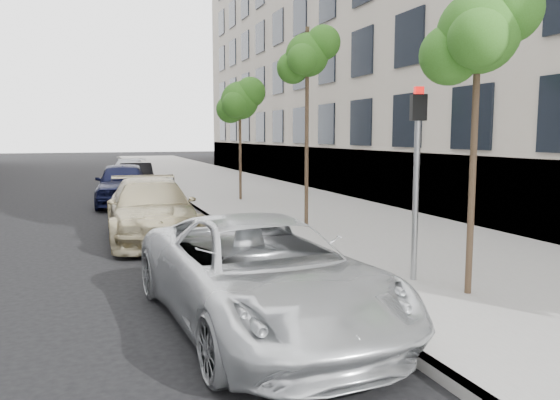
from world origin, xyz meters
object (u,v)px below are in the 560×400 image
tree_near (480,33)px  sedan_black (136,177)px  tree_mid (308,56)px  signal_pole (417,161)px  minivan (261,273)px  sedan_blue (123,184)px  suv (151,210)px  tree_far (240,101)px  sedan_rear (129,171)px

tree_near → sedan_black: bearing=100.1°
tree_mid → signal_pole: size_ratio=1.63×
minivan → sedan_blue: bearing=89.4°
signal_pole → tree_mid: bearing=102.6°
tree_mid → suv: (-4.00, 0.30, -3.81)m
tree_far → sedan_rear: size_ratio=1.04×
tree_near → minivan: (-3.33, 0.05, -3.28)m
tree_mid → suv: bearing=175.7°
signal_pole → sedan_black: (-2.96, 17.77, -1.48)m
suv → sedan_black: bearing=88.2°
tree_far → sedan_blue: bearing=168.1°
signal_pole → suv: 7.02m
suv → sedan_rear: bearing=89.1°
tree_near → minivan: 4.68m
tree_far → sedan_rear: tree_far is taller
suv → sedan_rear: size_ratio=1.16×
suv → sedan_rear: suv is taller
minivan → sedan_black: minivan is taller
tree_near → sedan_black: (-3.33, 18.72, -3.36)m
tree_far → suv: tree_far is taller
tree_near → sedan_rear: (-3.33, 23.43, -3.38)m
tree_near → tree_mid: tree_mid is taller
sedan_blue → sedan_black: 4.92m
tree_mid → sedan_rear: (-3.33, 16.93, -3.91)m
sedan_black → sedan_rear: bearing=91.2°
tree_mid → suv: tree_mid is taller
tree_far → signal_pole: 12.17m
sedan_rear → minivan: bearing=-80.3°
suv → sedan_black: (0.67, 11.92, -0.09)m
tree_near → signal_pole: 2.14m
tree_mid → tree_far: size_ratio=1.14×
sedan_blue → tree_far: bearing=-7.0°
tree_far → suv: 7.99m
sedan_rear → tree_near: bearing=-72.2°
tree_far → tree_near: bearing=-90.0°
tree_near → signal_pole: bearing=111.0°
sedan_blue → sedan_rear: size_ratio=1.06×
signal_pole → suv: (-3.63, 5.85, -1.39)m
minivan → suv: 6.78m
tree_near → tree_far: size_ratio=1.03×
signal_pole → suv: size_ratio=0.63×
tree_far → sedan_black: tree_far is taller
sedan_rear → tree_far: bearing=-62.6°
tree_near → sedan_rear: size_ratio=1.07×
tree_mid → sedan_blue: size_ratio=1.13×
minivan → signal_pole: bearing=12.7°
sedan_black → sedan_blue: bearing=-99.1°
tree_far → sedan_black: bearing=120.2°
tree_far → sedan_rear: (-3.33, 10.43, -3.17)m
signal_pole → tree_near: bearing=-52.6°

